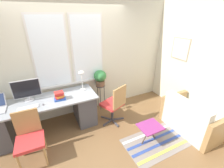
{
  "coord_description": "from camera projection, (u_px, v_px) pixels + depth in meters",
  "views": [
    {
      "loc": [
        -0.7,
        -2.53,
        2.31
      ],
      "look_at": [
        0.64,
        0.18,
        0.89
      ],
      "focal_mm": 24.0,
      "sensor_mm": 36.0,
      "label": 1
    }
  ],
  "objects": [
    {
      "name": "wall_right_with_picture",
      "position": [
        180.0,
        56.0,
        3.73
      ],
      "size": [
        0.08,
        9.0,
        2.7
      ],
      "color": "beige",
      "rests_on": "ground_plane"
    },
    {
      "name": "mouse",
      "position": [
        43.0,
        104.0,
        2.83
      ],
      "size": [
        0.03,
        0.06,
        0.03
      ],
      "color": "slate",
      "rests_on": "desk"
    },
    {
      "name": "potted_plant",
      "position": [
        100.0,
        77.0,
        3.7
      ],
      "size": [
        0.31,
        0.31,
        0.4
      ],
      "color": "brown",
      "rests_on": "plant_stand"
    },
    {
      "name": "monitor",
      "position": [
        27.0,
        90.0,
        2.9
      ],
      "size": [
        0.5,
        0.17,
        0.44
      ],
      "color": "silver",
      "rests_on": "desk"
    },
    {
      "name": "plant_stand",
      "position": [
        101.0,
        89.0,
        3.84
      ],
      "size": [
        0.23,
        0.23,
        0.67
      ],
      "color": "#333338",
      "rests_on": "ground_plane"
    },
    {
      "name": "wall_back_with_window",
      "position": [
        74.0,
        60.0,
        3.39
      ],
      "size": [
        9.0,
        0.12,
        2.7
      ],
      "color": "beige",
      "rests_on": "ground_plane"
    },
    {
      "name": "couch_loveseat",
      "position": [
        191.0,
        119.0,
        3.2
      ],
      "size": [
        0.73,
        1.17,
        0.78
      ],
      "rotation": [
        0.0,
        0.0,
        1.57
      ],
      "color": "silver",
      "rests_on": "ground_plane"
    },
    {
      "name": "desk_lamp",
      "position": [
        82.0,
        75.0,
        3.26
      ],
      "size": [
        0.13,
        0.13,
        0.46
      ],
      "color": "white",
      "rests_on": "desk"
    },
    {
      "name": "keyboard",
      "position": [
        28.0,
        108.0,
        2.74
      ],
      "size": [
        0.35,
        0.12,
        0.02
      ],
      "color": "silver",
      "rests_on": "desk"
    },
    {
      "name": "desk_chair_wooden",
      "position": [
        29.0,
        137.0,
        2.47
      ],
      "size": [
        0.44,
        0.45,
        0.89
      ],
      "rotation": [
        0.0,
        0.0,
        -0.02
      ],
      "color": "#B2844C",
      "rests_on": "ground_plane"
    },
    {
      "name": "desk",
      "position": [
        46.0,
        115.0,
        3.12
      ],
      "size": [
        2.12,
        0.74,
        0.74
      ],
      "color": "#9EA3A8",
      "rests_on": "ground_plane"
    },
    {
      "name": "folding_stool",
      "position": [
        150.0,
        128.0,
        2.84
      ],
      "size": [
        0.43,
        0.37,
        0.39
      ],
      "color": "#93337A",
      "rests_on": "ground_plane"
    },
    {
      "name": "floor_rug_striped",
      "position": [
        160.0,
        140.0,
        3.02
      ],
      "size": [
        1.48,
        0.75,
        0.01
      ],
      "color": "gray",
      "rests_on": "ground_plane"
    },
    {
      "name": "book_stack",
      "position": [
        60.0,
        96.0,
        2.99
      ],
      "size": [
        0.23,
        0.19,
        0.16
      ],
      "color": "#2851B2",
      "rests_on": "desk"
    },
    {
      "name": "ground_plane",
      "position": [
        90.0,
        129.0,
        3.31
      ],
      "size": [
        14.0,
        14.0,
        0.0
      ],
      "primitive_type": "plane",
      "color": "brown"
    },
    {
      "name": "office_chair_swivel",
      "position": [
        114.0,
        104.0,
        3.33
      ],
      "size": [
        0.56,
        0.56,
        0.95
      ],
      "rotation": [
        0.0,
        0.0,
        3.52
      ],
      "color": "#47474C",
      "rests_on": "ground_plane"
    }
  ]
}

